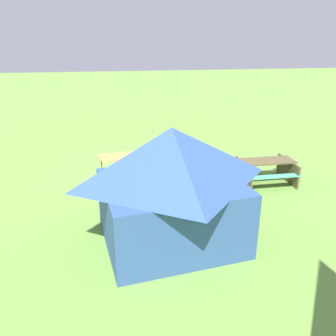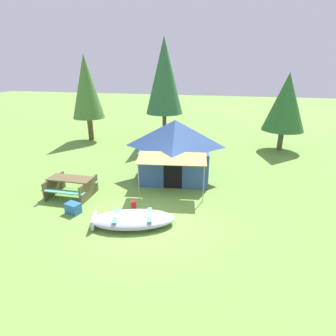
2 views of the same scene
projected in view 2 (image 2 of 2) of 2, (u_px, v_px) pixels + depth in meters
ground_plane at (149, 215)px, 9.62m from camera, size 80.00×80.00×0.00m
beached_rowboat at (133, 219)px, 8.99m from camera, size 2.94×1.91×0.40m
canvas_cabin_tent at (175, 149)px, 12.39m from camera, size 3.53×4.12×2.68m
picnic_table at (71, 185)px, 10.91m from camera, size 1.73×1.41×0.77m
cooler_box at (73, 208)px, 9.73m from camera, size 0.59×0.47×0.37m
fuel_can at (134, 205)px, 9.98m from camera, size 0.25×0.25×0.32m
pine_tree_back_left at (86, 87)px, 18.00m from camera, size 2.10×2.10×5.61m
pine_tree_back_right at (286, 102)px, 16.00m from camera, size 2.42×2.42×4.54m
pine_tree_far_center at (164, 76)px, 16.99m from camera, size 2.32×2.32×6.54m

